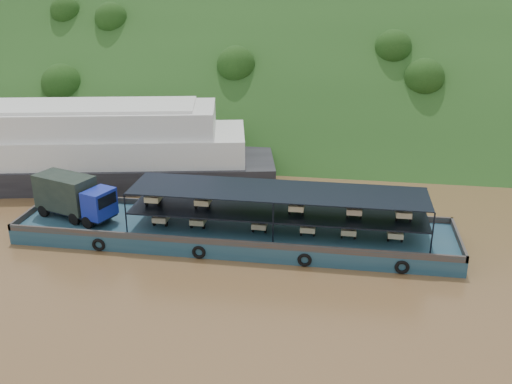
# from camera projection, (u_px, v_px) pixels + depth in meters

# --- Properties ---
(ground) EXTENTS (160.00, 160.00, 0.00)m
(ground) POSITION_uv_depth(u_px,v_px,m) (275.00, 244.00, 45.56)
(ground) COLOR brown
(ground) RESTS_ON ground
(hillside) EXTENTS (140.00, 39.60, 39.60)m
(hillside) POSITION_uv_depth(u_px,v_px,m) (307.00, 129.00, 78.70)
(hillside) COLOR #1C3C16
(hillside) RESTS_ON ground
(cargo_barge) EXTENTS (35.00, 7.18, 4.76)m
(cargo_barge) POSITION_uv_depth(u_px,v_px,m) (217.00, 226.00, 45.94)
(cargo_barge) COLOR #16394D
(cargo_barge) RESTS_ON ground
(passenger_ferry) EXTENTS (40.78, 17.54, 8.02)m
(passenger_ferry) POSITION_uv_depth(u_px,v_px,m) (80.00, 148.00, 58.25)
(passenger_ferry) COLOR black
(passenger_ferry) RESTS_ON ground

